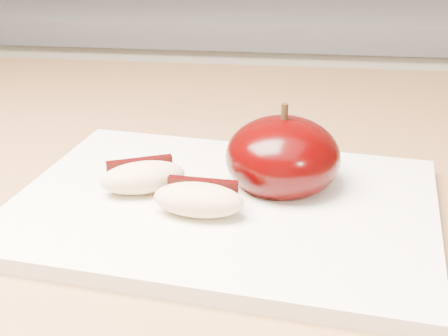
# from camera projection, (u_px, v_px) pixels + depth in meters

# --- Properties ---
(back_cabinet) EXTENTS (2.40, 0.62, 0.94)m
(back_cabinet) POSITION_uv_depth(u_px,v_px,m) (269.00, 213.00, 1.36)
(back_cabinet) COLOR silver
(back_cabinet) RESTS_ON ground
(cutting_board) EXTENTS (0.33, 0.26, 0.01)m
(cutting_board) POSITION_uv_depth(u_px,v_px,m) (224.00, 207.00, 0.45)
(cutting_board) COLOR white
(cutting_board) RESTS_ON island_counter
(apple_half) EXTENTS (0.09, 0.09, 0.07)m
(apple_half) POSITION_uv_depth(u_px,v_px,m) (283.00, 157.00, 0.47)
(apple_half) COLOR black
(apple_half) RESTS_ON cutting_board
(apple_wedge_a) EXTENTS (0.07, 0.05, 0.02)m
(apple_wedge_a) POSITION_uv_depth(u_px,v_px,m) (143.00, 177.00, 0.46)
(apple_wedge_a) COLOR beige
(apple_wedge_a) RESTS_ON cutting_board
(apple_wedge_b) EXTENTS (0.07, 0.04, 0.02)m
(apple_wedge_b) POSITION_uv_depth(u_px,v_px,m) (199.00, 199.00, 0.43)
(apple_wedge_b) COLOR beige
(apple_wedge_b) RESTS_ON cutting_board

